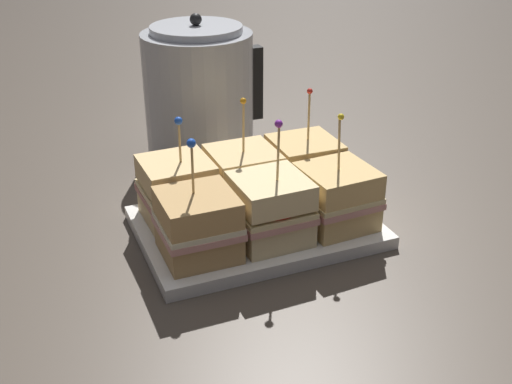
{
  "coord_description": "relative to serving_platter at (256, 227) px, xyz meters",
  "views": [
    {
      "loc": [
        -0.3,
        -0.73,
        0.46
      ],
      "look_at": [
        0.0,
        0.0,
        0.06
      ],
      "focal_mm": 45.0,
      "sensor_mm": 36.0,
      "label": 1
    }
  ],
  "objects": [
    {
      "name": "sandwich_front_center",
      "position": [
        -0.0,
        -0.05,
        0.05
      ],
      "size": [
        0.1,
        0.1,
        0.17
      ],
      "color": "beige",
      "rests_on": "serving_platter"
    },
    {
      "name": "sandwich_back_left",
      "position": [
        -0.1,
        0.05,
        0.05
      ],
      "size": [
        0.1,
        0.1,
        0.15
      ],
      "color": "#DBB77A",
      "rests_on": "serving_platter"
    },
    {
      "name": "sandwich_front_left",
      "position": [
        -0.1,
        -0.05,
        0.05
      ],
      "size": [
        0.1,
        0.1,
        0.16
      ],
      "color": "tan",
      "rests_on": "serving_platter"
    },
    {
      "name": "ground_plane",
      "position": [
        0.0,
        0.0,
        -0.01
      ],
      "size": [
        6.0,
        6.0,
        0.0
      ],
      "primitive_type": "plane",
      "color": "#4C4238"
    },
    {
      "name": "sandwich_front_right",
      "position": [
        0.1,
        -0.05,
        0.05
      ],
      "size": [
        0.1,
        0.1,
        0.16
      ],
      "color": "tan",
      "rests_on": "serving_platter"
    },
    {
      "name": "kettle_steel",
      "position": [
        0.02,
        0.3,
        0.1
      ],
      "size": [
        0.21,
        0.19,
        0.25
      ],
      "color": "#B7BABF",
      "rests_on": "ground_plane"
    },
    {
      "name": "sandwich_back_center",
      "position": [
        0.0,
        0.05,
        0.05
      ],
      "size": [
        0.1,
        0.1,
        0.17
      ],
      "color": "#DBB77A",
      "rests_on": "serving_platter"
    },
    {
      "name": "sandwich_back_right",
      "position": [
        0.1,
        0.05,
        0.05
      ],
      "size": [
        0.1,
        0.1,
        0.17
      ],
      "color": "tan",
      "rests_on": "serving_platter"
    },
    {
      "name": "serving_platter",
      "position": [
        0.0,
        0.0,
        0.0
      ],
      "size": [
        0.32,
        0.23,
        0.02
      ],
      "color": "white",
      "rests_on": "ground_plane"
    }
  ]
}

